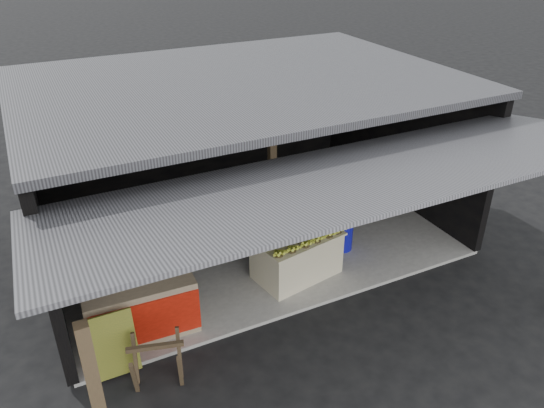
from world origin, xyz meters
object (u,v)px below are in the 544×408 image
water_barrel (342,235)px  plastic_chair (335,186)px  sawhorse (157,360)px  neighbor_stall (140,305)px  banana_table (297,255)px  white_crate (270,218)px

water_barrel → plastic_chair: bearing=62.7°
water_barrel → plastic_chair: 1.59m
sawhorse → water_barrel: 4.16m
neighbor_stall → sawhorse: neighbor_stall is taller
neighbor_stall → water_barrel: neighbor_stall is taller
water_barrel → plastic_chair: size_ratio=0.69×
banana_table → plastic_chair: 2.55m
water_barrel → plastic_chair: plastic_chair is taller
banana_table → neighbor_stall: bearing=174.7°
banana_table → plastic_chair: size_ratio=1.96×
plastic_chair → sawhorse: bearing=-164.6°
banana_table → sawhorse: (-2.71, -1.26, -0.02)m
white_crate → sawhorse: bearing=-145.0°
neighbor_stall → sawhorse: (-0.06, -1.03, -0.10)m
water_barrel → banana_table: bearing=-163.0°
white_crate → sawhorse: (-2.73, -2.29, -0.18)m
neighbor_stall → white_crate: bearing=27.6°
white_crate → sawhorse: white_crate is taller
banana_table → white_crate: 1.04m
white_crate → plastic_chair: size_ratio=1.40×
neighbor_stall → water_barrel: 3.83m
neighbor_stall → sawhorse: 1.04m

